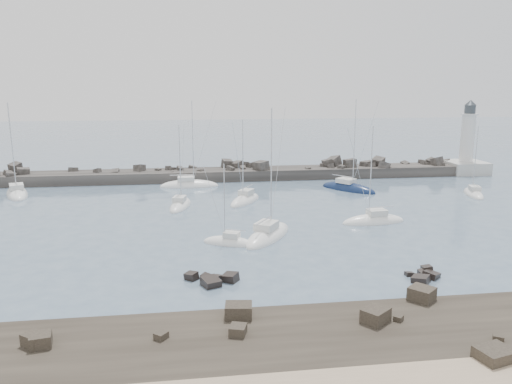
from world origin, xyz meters
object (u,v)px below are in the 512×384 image
sailboat_5 (229,243)px  sailboat_7 (268,236)px  sailboat_3 (180,206)px  sailboat_6 (245,201)px  sailboat_1 (17,194)px  sailboat_8 (348,189)px  sailboat_10 (473,194)px  lighthouse (466,157)px  sailboat_4 (189,186)px  sailboat_9 (374,222)px

sailboat_5 → sailboat_7: size_ratio=0.61×
sailboat_3 → sailboat_6: (9.25, 1.68, 0.02)m
sailboat_1 → sailboat_8: 51.76m
sailboat_1 → sailboat_10: size_ratio=1.33×
sailboat_10 → lighthouse: bearing=63.4°
sailboat_10 → sailboat_4: bearing=163.7°
lighthouse → sailboat_8: size_ratio=0.94×
sailboat_3 → sailboat_5: bearing=-73.1°
sailboat_1 → sailboat_6: (34.17, -9.32, 0.01)m
sailboat_5 → sailboat_10: 43.58m
sailboat_3 → sailboat_7: sailboat_7 is taller
sailboat_6 → sailboat_4: bearing=122.5°
sailboat_6 → sailboat_9: (14.37, -13.16, -0.01)m
sailboat_3 → sailboat_6: bearing=10.3°
sailboat_5 → lighthouse: bearing=37.8°
sailboat_5 → sailboat_1: bearing=136.7°
lighthouse → sailboat_10: lighthouse is taller
lighthouse → sailboat_3: size_ratio=1.19×
sailboat_1 → sailboat_9: (48.54, -22.48, -0.01)m
sailboat_8 → sailboat_4: bearing=166.4°
sailboat_1 → sailboat_4: (26.22, 3.17, -0.01)m
sailboat_8 → sailboat_3: bearing=-163.4°
sailboat_1 → sailboat_3: (24.92, -10.99, -0.01)m
sailboat_9 → sailboat_10: size_ratio=1.12×
sailboat_3 → sailboat_4: (1.30, 14.17, -0.00)m
lighthouse → sailboat_7: sailboat_7 is taller
sailboat_7 → sailboat_10: (34.75, 17.24, -0.02)m
sailboat_3 → sailboat_10: bearing=1.9°
lighthouse → sailboat_3: bearing=-159.5°
sailboat_10 → sailboat_6: bearing=179.7°
sailboat_3 → sailboat_8: size_ratio=0.79×
sailboat_1 → sailboat_3: bearing=-23.8°
sailboat_8 → sailboat_10: sailboat_8 is taller
sailboat_6 → sailboat_10: (35.30, -0.19, -0.02)m
sailboat_6 → sailboat_9: size_ratio=1.01×
lighthouse → sailboat_9: size_ratio=1.13×
sailboat_1 → sailboat_7: sailboat_7 is taller
sailboat_3 → sailboat_8: (26.75, 7.99, 0.01)m
sailboat_9 → sailboat_8: bearing=80.9°
sailboat_4 → sailboat_10: sailboat_4 is taller
lighthouse → sailboat_4: (-52.61, -6.00, -2.96)m
sailboat_6 → sailboat_7: sailboat_7 is taller
sailboat_3 → sailboat_5: 18.32m
sailboat_6 → sailboat_7: (0.55, -17.43, -0.00)m
sailboat_1 → sailboat_4: sailboat_4 is taller
sailboat_3 → sailboat_10: size_ratio=1.07×
sailboat_1 → sailboat_4: bearing=6.9°
sailboat_1 → sailboat_10: bearing=-7.8°
sailboat_1 → sailboat_7: (34.73, -26.74, 0.00)m
sailboat_4 → sailboat_9: (22.33, -25.65, 0.01)m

